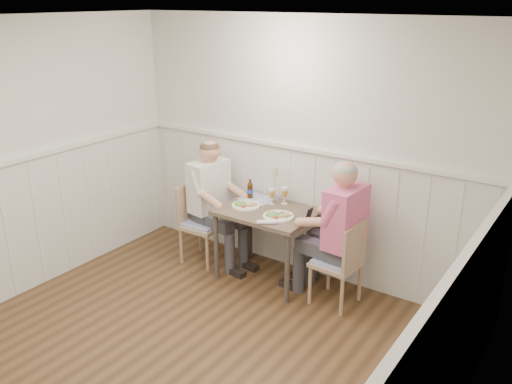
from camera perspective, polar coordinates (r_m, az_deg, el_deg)
ground_plane at (r=4.42m, az=-10.96°, el=-18.91°), size 4.50×4.50×0.00m
room_shell at (r=3.67m, az=-12.49°, el=-0.07°), size 4.04×4.54×2.60m
wainscot at (r=4.46m, az=-5.28°, el=-7.61°), size 4.00×4.49×1.34m
dining_table at (r=5.40m, az=1.20°, el=-2.89°), size 0.94×0.70×0.75m
chair_right at (r=5.08m, az=8.96°, el=-7.11°), size 0.42×0.42×0.84m
chair_left at (r=5.88m, az=-6.02°, el=-2.97°), size 0.43×0.43×0.86m
man_in_pink at (r=5.09m, az=8.81°, el=-5.36°), size 0.67×0.47×1.41m
diner_cream at (r=5.85m, az=-4.64°, el=-1.93°), size 0.68×0.47×1.37m
plate_man at (r=5.18m, az=2.26°, el=-2.43°), size 0.30×0.30×0.08m
plate_diner at (r=5.45m, az=-1.23°, el=-1.30°), size 0.29×0.29×0.07m
beer_glass_a at (r=5.48m, az=3.04°, el=-0.08°), size 0.07×0.07×0.18m
beer_glass_b at (r=5.48m, az=1.66°, el=-0.19°), size 0.07×0.07×0.17m
beer_bottle at (r=5.64m, az=-0.62°, el=0.22°), size 0.06×0.06×0.21m
rolled_napkin at (r=5.03m, az=1.12°, el=-3.20°), size 0.17×0.13×0.04m
grass_vase at (r=5.55m, az=1.89°, el=0.75°), size 0.04×0.04×0.38m
gingham_mat at (r=5.64m, az=0.19°, el=-0.73°), size 0.37×0.30×0.01m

